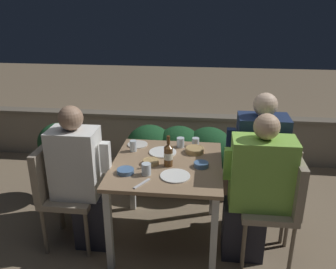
% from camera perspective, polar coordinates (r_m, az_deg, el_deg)
% --- Properties ---
extents(ground_plane, '(16.00, 16.00, 0.00)m').
position_cam_1_polar(ground_plane, '(3.26, -0.15, -16.19)').
color(ground_plane, '#847056').
extents(parapet_wall, '(9.00, 0.18, 0.60)m').
position_cam_1_polar(parapet_wall, '(4.54, 2.23, -0.36)').
color(parapet_wall, gray).
rests_on(parapet_wall, ground_plane).
extents(dining_table, '(0.88, 0.94, 0.73)m').
position_cam_1_polar(dining_table, '(2.92, -0.16, -6.28)').
color(dining_table, '#937556').
rests_on(dining_table, ground_plane).
extents(planter_hedge, '(1.12, 0.47, 0.73)m').
position_cam_1_polar(planter_hedge, '(3.76, 1.74, -3.49)').
color(planter_hedge, brown).
rests_on(planter_hedge, ground_plane).
extents(chair_left_near, '(0.42, 0.42, 0.88)m').
position_cam_1_polar(chair_left_near, '(3.06, -17.11, -7.81)').
color(chair_left_near, gray).
rests_on(chair_left_near, ground_plane).
extents(person_white_polo, '(0.47, 0.26, 1.23)m').
position_cam_1_polar(person_white_polo, '(2.96, -13.76, -6.85)').
color(person_white_polo, '#282833').
rests_on(person_white_polo, ground_plane).
extents(chair_left_far, '(0.42, 0.42, 0.88)m').
position_cam_1_polar(chair_left_far, '(3.33, -15.10, -5.13)').
color(chair_left_far, gray).
rests_on(chair_left_far, ground_plane).
extents(chair_right_near, '(0.42, 0.42, 0.88)m').
position_cam_1_polar(chair_right_near, '(2.89, 17.61, -9.76)').
color(chair_right_near, gray).
rests_on(chair_right_near, ground_plane).
extents(person_green_blouse, '(0.52, 0.26, 1.22)m').
position_cam_1_polar(person_green_blouse, '(2.82, 13.81, -8.60)').
color(person_green_blouse, '#282833').
rests_on(person_green_blouse, ground_plane).
extents(chair_right_far, '(0.42, 0.42, 0.88)m').
position_cam_1_polar(chair_right_far, '(3.16, 17.12, -6.86)').
color(chair_right_far, gray).
rests_on(chair_right_far, ground_plane).
extents(person_navy_jumper, '(0.49, 0.26, 1.29)m').
position_cam_1_polar(person_navy_jumper, '(3.08, 13.79, -5.05)').
color(person_navy_jumper, '#282833').
rests_on(person_navy_jumper, ground_plane).
extents(beer_bottle, '(0.07, 0.07, 0.25)m').
position_cam_1_polar(beer_bottle, '(2.79, 0.05, -3.23)').
color(beer_bottle, brown).
rests_on(beer_bottle, dining_table).
extents(plate_0, '(0.18, 0.18, 0.01)m').
position_cam_1_polar(plate_0, '(3.22, -4.90, -1.60)').
color(plate_0, silver).
rests_on(plate_0, dining_table).
extents(plate_1, '(0.24, 0.24, 0.01)m').
position_cam_1_polar(plate_1, '(3.05, -0.84, -2.84)').
color(plate_1, white).
rests_on(plate_1, dining_table).
extents(plate_2, '(0.23, 0.23, 0.01)m').
position_cam_1_polar(plate_2, '(2.67, 1.16, -6.65)').
color(plate_2, white).
rests_on(plate_2, dining_table).
extents(bowl_0, '(0.12, 0.12, 0.04)m').
position_cam_1_polar(bowl_0, '(2.82, 5.35, -4.78)').
color(bowl_0, '#4C709E').
rests_on(bowl_0, dining_table).
extents(bowl_1, '(0.13, 0.13, 0.03)m').
position_cam_1_polar(bowl_1, '(2.73, -6.84, -5.79)').
color(bowl_1, '#4C709E').
rests_on(bowl_1, dining_table).
extents(bowl_2, '(0.16, 0.16, 0.05)m').
position_cam_1_polar(bowl_2, '(3.06, 4.32, -2.45)').
color(bowl_2, tan).
rests_on(bowl_2, dining_table).
extents(bowl_3, '(0.13, 0.13, 0.04)m').
position_cam_1_polar(bowl_3, '(2.85, -2.77, -4.36)').
color(bowl_3, tan).
rests_on(bowl_3, dining_table).
extents(glass_cup_0, '(0.07, 0.07, 0.09)m').
position_cam_1_polar(glass_cup_0, '(3.15, 2.02, -1.28)').
color(glass_cup_0, silver).
rests_on(glass_cup_0, dining_table).
extents(glass_cup_1, '(0.06, 0.06, 0.10)m').
position_cam_1_polar(glass_cup_1, '(3.08, -5.60, -1.83)').
color(glass_cup_1, silver).
rests_on(glass_cup_1, dining_table).
extents(glass_cup_2, '(0.07, 0.07, 0.09)m').
position_cam_1_polar(glass_cup_2, '(2.68, -3.50, -5.57)').
color(glass_cup_2, silver).
rests_on(glass_cup_2, dining_table).
extents(glass_cup_3, '(0.06, 0.06, 0.08)m').
position_cam_1_polar(glass_cup_3, '(3.19, 4.44, -1.20)').
color(glass_cup_3, silver).
rests_on(glass_cup_3, dining_table).
extents(fork_0, '(0.10, 0.16, 0.01)m').
position_cam_1_polar(fork_0, '(2.57, -4.20, -7.86)').
color(fork_0, silver).
rests_on(fork_0, dining_table).
extents(potted_plant, '(0.42, 0.42, 0.81)m').
position_cam_1_polar(potted_plant, '(3.77, -16.86, -2.82)').
color(potted_plant, '#9E5638').
rests_on(potted_plant, ground_plane).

